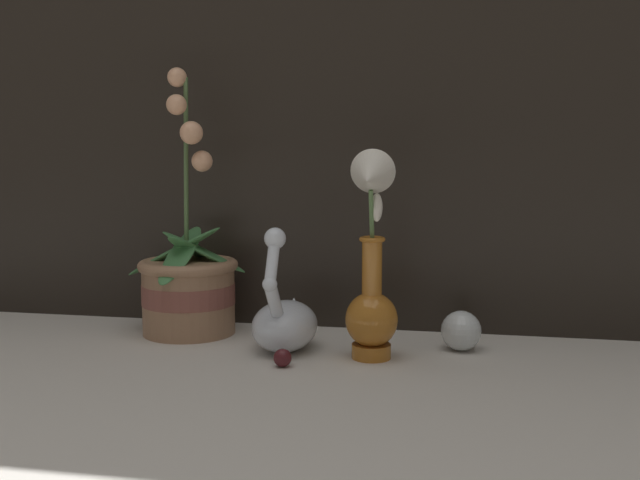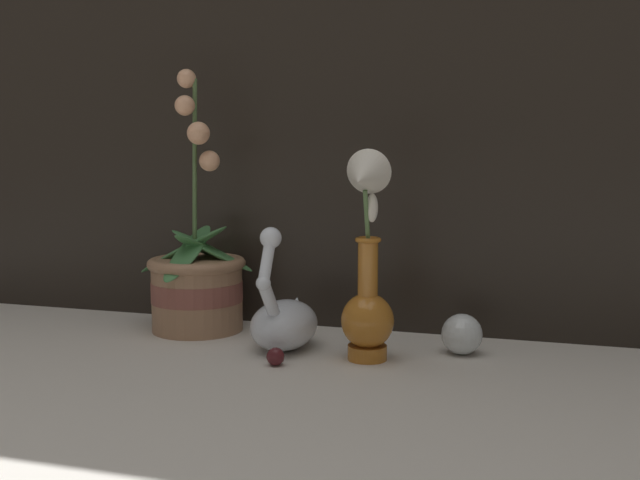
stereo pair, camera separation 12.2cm
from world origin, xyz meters
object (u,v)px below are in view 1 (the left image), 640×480
at_px(blue_vase, 371,273).
at_px(orchid_potted_plant, 189,284).
at_px(swan_figurine, 285,321).
at_px(glass_sphere, 461,331).

bearing_deg(blue_vase, orchid_potted_plant, 162.11).
bearing_deg(swan_figurine, blue_vase, -11.84).
bearing_deg(swan_figurine, glass_sphere, 10.70).
bearing_deg(orchid_potted_plant, swan_figurine, -22.14).
bearing_deg(blue_vase, swan_figurine, 168.16).
height_order(orchid_potted_plant, glass_sphere, orchid_potted_plant).
distance_m(orchid_potted_plant, glass_sphere, 0.48).
distance_m(orchid_potted_plant, swan_figurine, 0.22).
xyz_separation_m(swan_figurine, blue_vase, (0.15, -0.03, 0.09)).
height_order(orchid_potted_plant, blue_vase, orchid_potted_plant).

